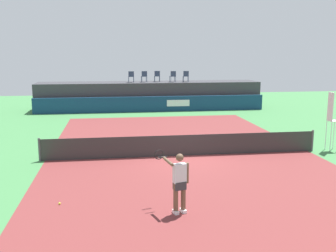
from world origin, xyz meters
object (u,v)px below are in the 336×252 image
(net_post_far, at_px, (312,140))
(tennis_ball, at_px, (60,204))
(spectator_chair_center, at_px, (157,76))
(umpire_chair, at_px, (332,117))
(net_post_near, at_px, (39,150))
(spectator_chair_far_right, at_px, (186,76))
(tennis_player, at_px, (179,181))
(spectator_chair_far_left, at_px, (131,76))
(spectator_chair_left, at_px, (144,76))
(spectator_chair_right, at_px, (173,76))

(net_post_far, distance_m, tennis_ball, 12.13)
(spectator_chair_center, bearing_deg, tennis_ball, -104.76)
(umpire_chair, distance_m, net_post_near, 13.33)
(net_post_near, bearing_deg, spectator_chair_far_right, 58.49)
(tennis_player, bearing_deg, net_post_far, 40.16)
(spectator_chair_center, relative_size, net_post_far, 0.89)
(spectator_chair_far_left, relative_size, tennis_ball, 13.06)
(spectator_chair_left, bearing_deg, spectator_chair_far_left, -171.96)
(umpire_chair, xyz_separation_m, net_post_far, (-0.88, 0.00, -1.09))
(spectator_chair_far_left, distance_m, spectator_chair_far_right, 4.46)
(spectator_chair_far_left, bearing_deg, net_post_near, -107.38)
(spectator_chair_far_left, bearing_deg, tennis_ball, -99.20)
(net_post_far, bearing_deg, umpire_chair, -0.24)
(tennis_ball, bearing_deg, net_post_near, 105.55)
(spectator_chair_center, relative_size, tennis_player, 0.50)
(spectator_chair_center, bearing_deg, spectator_chair_left, -170.34)
(net_post_far, height_order, tennis_player, tennis_player)
(umpire_chair, bearing_deg, spectator_chair_far_left, 119.56)
(spectator_chair_right, distance_m, spectator_chair_far_right, 1.07)
(spectator_chair_center, distance_m, umpire_chair, 16.74)
(net_post_near, height_order, tennis_player, tennis_player)
(net_post_near, relative_size, tennis_player, 0.56)
(net_post_far, bearing_deg, tennis_player, -139.84)
(spectator_chair_right, height_order, spectator_chair_far_right, same)
(spectator_chair_center, bearing_deg, spectator_chair_right, -19.85)
(spectator_chair_far_left, relative_size, spectator_chair_left, 1.00)
(net_post_near, bearing_deg, net_post_far, 0.00)
(spectator_chair_center, bearing_deg, net_post_far, -70.27)
(net_post_near, bearing_deg, spectator_chair_left, 69.21)
(spectator_chair_right, height_order, tennis_ball, spectator_chair_right)
(spectator_chair_right, relative_size, umpire_chair, 0.32)
(spectator_chair_far_right, bearing_deg, spectator_chair_far_left, 178.66)
(spectator_chair_far_left, distance_m, spectator_chair_left, 1.07)
(spectator_chair_far_right, relative_size, net_post_near, 0.89)
(spectator_chair_left, relative_size, spectator_chair_right, 1.00)
(spectator_chair_left, bearing_deg, spectator_chair_right, -6.49)
(net_post_far, bearing_deg, spectator_chair_far_left, 116.97)
(spectator_chair_far_right, bearing_deg, spectator_chair_left, 175.72)
(spectator_chair_far_left, bearing_deg, spectator_chair_far_right, -1.34)
(spectator_chair_far_left, xyz_separation_m, umpire_chair, (8.56, -15.09, -1.11))
(spectator_chair_far_right, xyz_separation_m, umpire_chair, (4.10, -14.99, -1.11))
(spectator_chair_far_left, relative_size, net_post_near, 0.89)
(spectator_chair_center, relative_size, spectator_chair_right, 1.00)
(tennis_player, relative_size, tennis_ball, 26.03)
(spectator_chair_right, xyz_separation_m, umpire_chair, (5.17, -14.98, -1.11))
(spectator_chair_far_left, relative_size, spectator_chair_center, 1.00)
(net_post_far, bearing_deg, spectator_chair_center, 109.73)
(spectator_chair_far_left, xyz_separation_m, tennis_player, (0.22, -21.38, -1.73))
(spectator_chair_far_right, distance_m, tennis_ball, 21.76)
(spectator_chair_left, relative_size, umpire_chair, 0.32)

